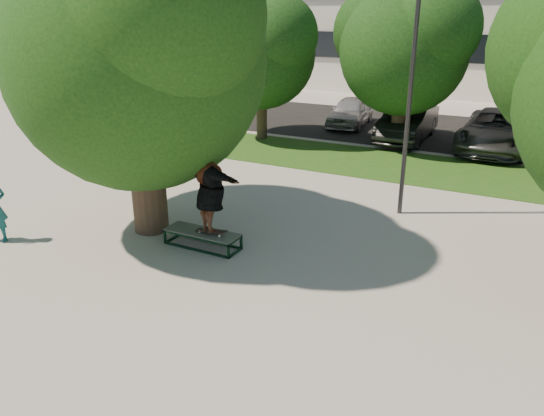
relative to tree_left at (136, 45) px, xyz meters
The scene contains 13 objects.
ground 6.26m from the tree_left, 14.31° to the right, with size 120.00×120.00×0.00m, color #A39D96.
grass_strip 10.87m from the tree_left, 57.80° to the left, with size 30.00×4.00×0.02m, color #1A4A15.
asphalt_strip 16.13m from the tree_left, 73.93° to the left, with size 40.00×8.00×0.01m, color black.
tree_left is the anchor object (origin of this frame).
bg_tree_left 10.26m from the tree_left, 102.86° to the left, with size 5.28×4.51×5.77m.
bg_tree_mid 11.45m from the tree_left, 73.68° to the left, with size 5.76×4.92×6.24m.
lamppost 6.70m from the tree_left, 36.42° to the left, with size 0.25×0.15×6.11m.
grind_box 4.61m from the tree_left, 10.88° to the right, with size 1.80×0.60×0.38m.
skater_rig 3.70m from the tree_left, ahead, with size 2.31×1.32×1.89m.
car_silver_a 14.61m from the tree_left, 89.08° to the left, with size 1.57×3.91×1.33m, color #B6B5BB.
car_dark 13.35m from the tree_left, 74.97° to the left, with size 1.66×4.76×1.57m, color black.
car_grey 14.61m from the tree_left, 61.30° to the left, with size 2.54×5.50×1.53m, color #5E5D63.
car_silver_b 16.85m from the tree_left, 62.83° to the left, with size 1.96×4.81×1.40m, color #B4B4B9.
Camera 1 is at (4.11, -8.46, 5.20)m, focal length 35.00 mm.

